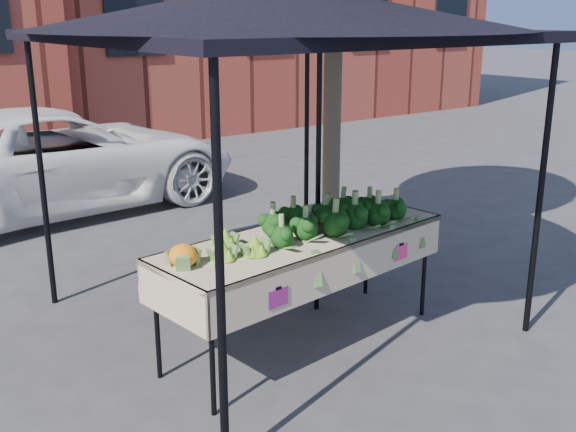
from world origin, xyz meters
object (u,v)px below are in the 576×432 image
at_px(canopy, 279,160).
at_px(vehicle, 42,20).
at_px(street_tree, 334,19).
at_px(table, 304,290).

xyz_separation_m(canopy, vehicle, (-0.35, 4.46, 1.07)).
bearing_deg(vehicle, canopy, -179.46).
xyz_separation_m(canopy, street_tree, (1.04, 0.55, 1.08)).
relative_size(canopy, street_tree, 0.64).
distance_m(table, canopy, 1.07).
height_order(vehicle, street_tree, street_tree).
height_order(canopy, street_tree, street_tree).
relative_size(table, canopy, 0.78).
bearing_deg(street_tree, canopy, -152.01).
xyz_separation_m(table, canopy, (0.15, 0.52, 0.92)).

